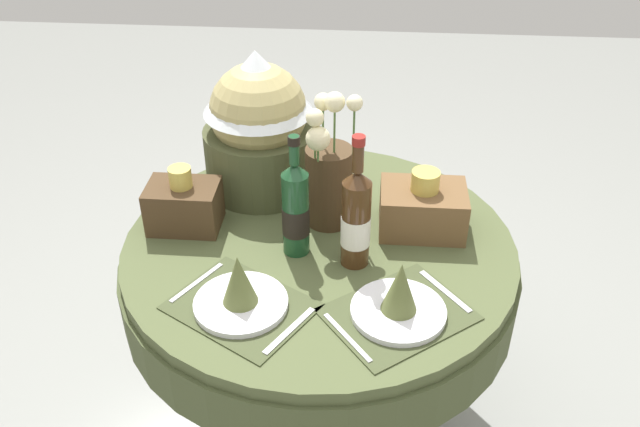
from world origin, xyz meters
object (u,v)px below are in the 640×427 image
place_setting_left (240,293)px  flower_vase (328,176)px  place_setting_right (399,301)px  woven_basket_side_left (184,205)px  dining_table (319,279)px  wine_bottle_left (296,209)px  wine_bottle_centre (356,218)px  woven_basket_side_right (423,208)px  gift_tub_back_left (259,119)px

place_setting_left → flower_vase: bearing=64.2°
place_setting_right → woven_basket_side_left: (-0.62, 0.34, 0.03)m
dining_table → wine_bottle_left: wine_bottle_left is taller
dining_table → woven_basket_side_left: bearing=172.6°
place_setting_right → wine_bottle_centre: 0.26m
flower_vase → woven_basket_side_right: 0.29m
place_setting_left → gift_tub_back_left: (-0.03, 0.59, 0.19)m
wine_bottle_left → gift_tub_back_left: size_ratio=0.79×
wine_bottle_left → woven_basket_side_right: 0.39m
place_setting_left → flower_vase: 0.46m
wine_bottle_left → woven_basket_side_left: size_ratio=1.75×
flower_vase → gift_tub_back_left: bearing=140.6°
wine_bottle_centre → gift_tub_back_left: gift_tub_back_left is taller
dining_table → place_setting_right: (0.22, -0.29, 0.18)m
woven_basket_side_left → woven_basket_side_right: woven_basket_side_left is taller
place_setting_left → woven_basket_side_left: (-0.22, 0.34, 0.03)m
wine_bottle_left → woven_basket_side_right: (0.35, 0.14, -0.07)m
woven_basket_side_right → place_setting_left: bearing=-140.7°
gift_tub_back_left → woven_basket_side_left: 0.35m
place_setting_right → woven_basket_side_left: woven_basket_side_left is taller
dining_table → wine_bottle_left: bearing=-144.4°
wine_bottle_centre → place_setting_left: bearing=-143.2°
gift_tub_back_left → woven_basket_side_right: gift_tub_back_left is taller
flower_vase → wine_bottle_centre: size_ratio=1.08×
place_setting_left → wine_bottle_left: 0.29m
woven_basket_side_left → woven_basket_side_right: bearing=3.4°
dining_table → woven_basket_side_right: (0.29, 0.09, 0.21)m
wine_bottle_centre → gift_tub_back_left: 0.50m
wine_bottle_centre → woven_basket_side_right: (0.19, 0.18, -0.07)m
flower_vase → wine_bottle_left: flower_vase is taller
place_setting_right → flower_vase: size_ratio=1.01×
gift_tub_back_left → woven_basket_side_left: bearing=-128.1°
place_setting_left → place_setting_right: 0.40m
dining_table → wine_bottle_left: 0.29m
dining_table → flower_vase: (0.02, 0.11, 0.29)m
place_setting_left → gift_tub_back_left: 0.62m
flower_vase → woven_basket_side_right: flower_vase is taller
place_setting_right → flower_vase: (-0.20, 0.40, 0.11)m
flower_vase → wine_bottle_centre: 0.21m
place_setting_right → wine_bottle_centre: size_ratio=1.10×
place_setting_left → dining_table: bearing=59.0°
place_setting_left → place_setting_right: size_ratio=0.99×
flower_vase → gift_tub_back_left: gift_tub_back_left is taller
gift_tub_back_left → woven_basket_side_left: (-0.19, -0.24, -0.16)m
woven_basket_side_right → flower_vase: bearing=176.8°
dining_table → place_setting_right: place_setting_right is taller
place_setting_left → flower_vase: size_ratio=1.01×
place_setting_right → wine_bottle_left: (-0.28, 0.25, 0.09)m
flower_vase → wine_bottle_left: size_ratio=1.16×
wine_bottle_left → woven_basket_side_left: 0.36m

